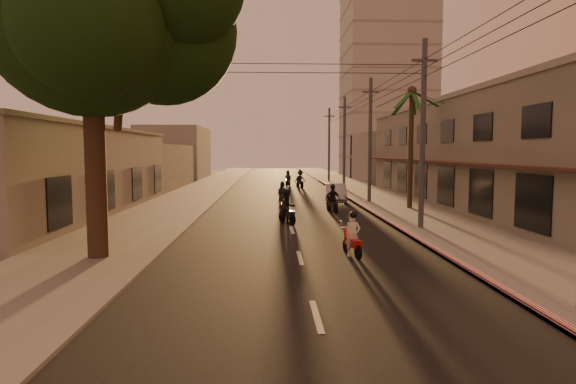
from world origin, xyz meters
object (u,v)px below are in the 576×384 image
(scooter_red, at_px, (353,236))
(parked_car, at_px, (336,193))
(scooter_far_c, at_px, (288,179))
(scooter_far_a, at_px, (282,193))
(broadleaf_tree, at_px, (104,10))
(scooter_far_b, at_px, (300,180))
(scooter_mid_b, at_px, (332,200))
(palm_tree, at_px, (412,98))
(scooter_mid_a, at_px, (288,208))

(scooter_red, distance_m, parked_car, 18.12)
(parked_car, relative_size, scooter_far_c, 2.52)
(scooter_far_a, bearing_deg, broadleaf_tree, -122.26)
(scooter_far_b, bearing_deg, scooter_mid_b, -104.15)
(palm_tree, xyz_separation_m, scooter_far_b, (-5.96, 18.23, -6.27))
(scooter_far_b, relative_size, scooter_far_c, 1.11)
(broadleaf_tree, distance_m, scooter_far_a, 20.75)
(broadleaf_tree, relative_size, scooter_far_a, 7.58)
(palm_tree, bearing_deg, broadleaf_tree, -136.52)
(scooter_mid_b, bearing_deg, broadleaf_tree, -139.89)
(scooter_mid_b, relative_size, parked_car, 0.41)
(scooter_mid_b, xyz_separation_m, scooter_far_a, (-2.94, 5.67, -0.08))
(scooter_red, xyz_separation_m, scooter_mid_a, (-2.04, 7.77, 0.11))
(scooter_red, relative_size, parked_car, 0.38)
(scooter_mid_b, xyz_separation_m, scooter_far_b, (-0.75, 19.62, 0.08))
(scooter_far_c, bearing_deg, scooter_far_b, -54.36)
(scooter_far_b, bearing_deg, scooter_far_c, 94.01)
(broadleaf_tree, relative_size, scooter_far_c, 7.02)
(scooter_far_b, bearing_deg, scooter_far_a, -115.27)
(scooter_mid_b, xyz_separation_m, parked_car, (0.97, 5.66, -0.10))
(scooter_mid_a, bearing_deg, scooter_far_b, 61.69)
(parked_car, xyz_separation_m, scooter_far_c, (-2.85, 17.00, 0.09))
(scooter_mid_a, bearing_deg, palm_tree, 13.21)
(palm_tree, relative_size, scooter_far_a, 5.14)
(scooter_far_a, height_order, scooter_far_b, scooter_far_b)
(broadleaf_tree, relative_size, parked_car, 2.78)
(broadleaf_tree, distance_m, palm_tree, 20.18)
(scooter_far_b, bearing_deg, palm_tree, -88.26)
(scooter_red, relative_size, scooter_far_c, 0.96)
(scooter_far_b, height_order, scooter_far_c, scooter_far_b)
(scooter_red, bearing_deg, palm_tree, 54.37)
(scooter_mid_a, relative_size, scooter_far_a, 1.15)
(scooter_far_c, bearing_deg, palm_tree, -56.30)
(parked_car, distance_m, scooter_far_c, 17.23)
(scooter_red, bearing_deg, scooter_far_a, 84.73)
(scooter_far_a, relative_size, parked_car, 0.37)
(scooter_mid_b, distance_m, parked_car, 5.74)
(parked_car, height_order, scooter_far_c, scooter_far_c)
(scooter_far_a, bearing_deg, palm_tree, -40.33)
(scooter_red, bearing_deg, scooter_far_b, 78.00)
(scooter_mid_a, bearing_deg, scooter_far_a, 66.87)
(scooter_mid_b, xyz_separation_m, scooter_far_c, (-1.88, 22.65, -0.01))
(scooter_mid_a, height_order, scooter_far_a, scooter_mid_a)
(scooter_mid_a, distance_m, scooter_far_c, 27.27)
(scooter_mid_a, distance_m, scooter_far_a, 10.27)
(scooter_mid_b, bearing_deg, palm_tree, 2.20)
(scooter_mid_a, xyz_separation_m, scooter_mid_b, (2.94, 4.60, -0.04))
(broadleaf_tree, relative_size, scooter_mid_b, 6.85)
(scooter_far_b, relative_size, parked_car, 0.44)
(broadleaf_tree, height_order, scooter_mid_a, broadleaf_tree)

